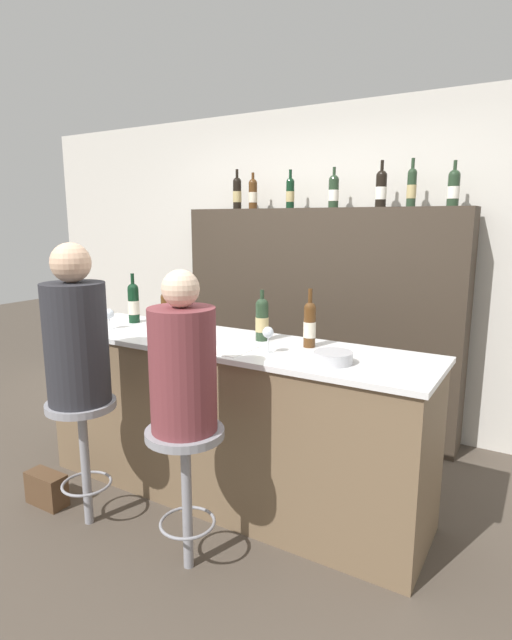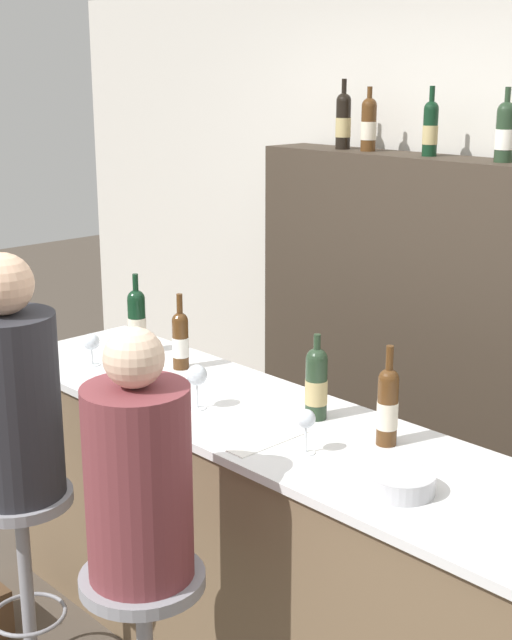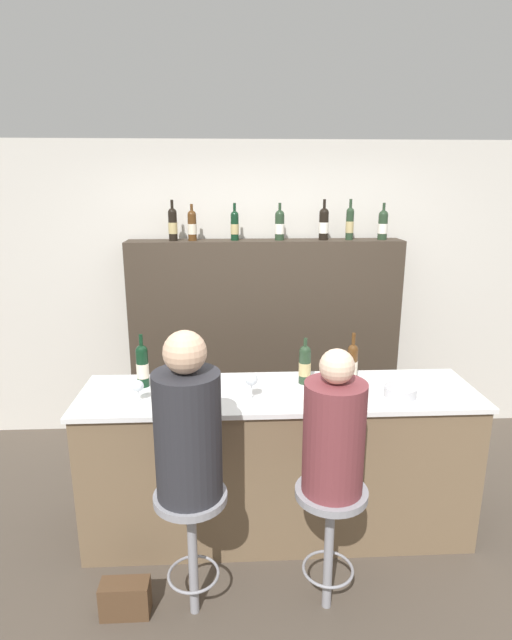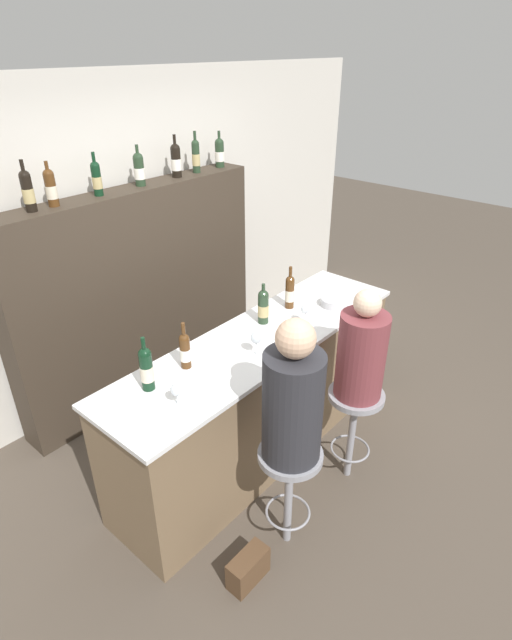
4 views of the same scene
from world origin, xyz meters
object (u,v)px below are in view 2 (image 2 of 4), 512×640
Objects in this scene: bar_stool_right at (144,621)px; bar_stool_left at (22,534)px; wine_bottle_backbar_1 at (369,124)px; wine_glass_1 at (197,377)px; wine_bottle_counter_1 at (180,339)px; wine_glass_0 at (91,343)px; wine_bottle_backbar_3 at (505,131)px; wine_bottle_backbar_0 at (343,120)px; wine_bottle_counter_0 at (137,321)px; guest_seated_left at (11,393)px; wine_bottle_backbar_2 at (430,128)px; metal_bowl at (401,483)px; wine_bottle_counter_2 at (316,383)px; guest_seated_right at (138,473)px; wine_bottle_counter_3 at (388,405)px; wine_glass_2 at (306,421)px.

bar_stool_left is at bearing 180.00° from bar_stool_right.
wine_bottle_backbar_1 is at bearing 92.73° from bar_stool_left.
wine_glass_1 reaches higher than bar_stool_right.
wine_bottle_backbar_1 is 2.52m from bar_stool_right.
wine_bottle_counter_1 is 0.37m from wine_glass_0.
wine_bottle_backbar_3 reaches higher than bar_stool_left.
wine_glass_1 is at bearing -67.73° from wine_bottle_backbar_0.
wine_bottle_counter_0 is at bearing 160.64° from wine_glass_1.
guest_seated_left reaches higher than wine_glass_0.
wine_bottle_counter_1 is 0.36× the size of guest_seated_left.
bar_stool_right is (0.97, -1.97, -1.35)m from wine_bottle_backbar_0.
wine_bottle_backbar_2 is 1.75m from wine_glass_0.
guest_seated_left is at bearing -90.00° from bar_stool_left.
wine_bottle_backbar_1 is at bearing 0.00° from wine_bottle_backbar_0.
bar_stool_right is (-0.52, -0.54, -0.45)m from metal_bowl.
wine_bottle_counter_2 reaches higher than bar_stool_left.
guest_seated_left reaches higher than guest_seated_right.
wine_bottle_counter_3 is 1.47m from wine_bottle_backbar_3.
guest_seated_right reaches higher than wine_glass_1.
guest_seated_left is at bearing -121.55° from wine_glass_1.
guest_seated_right is (0.00, -0.00, 0.48)m from bar_stool_right.
metal_bowl reaches higher than bar_stool_right.
wine_bottle_backbar_3 is 1.79m from metal_bowl.
wine_bottle_backbar_3 is (-0.06, 1.19, 0.79)m from wine_bottle_counter_2.
wine_bottle_backbar_2 is at bearing -0.00° from wine_bottle_backbar_1.
guest_seated_right is at bearing -54.53° from wine_glass_1.
wine_bottle_backbar_2 is (0.60, 1.19, 0.78)m from wine_bottle_counter_0.
wine_bottle_counter_2 is 1.02× the size of wine_bottle_backbar_1.
wine_glass_1 is 0.64m from guest_seated_left.
wine_bottle_backbar_2 is 1.56× the size of metal_bowl.
wine_bottle_backbar_1 reaches higher than wine_glass_0.
wine_bottle_backbar_0 is at bearing 86.67° from wine_glass_0.
wine_glass_1 is 0.22× the size of bar_stool_left.
wine_glass_0 is at bearing -124.03° from wine_bottle_backbar_3.
guest_seated_left is at bearing -180.00° from guest_seated_right.
wine_bottle_counter_1 reaches higher than bar_stool_left.
bar_stool_left is (0.35, -0.78, -0.56)m from wine_bottle_counter_0.
wine_glass_2 is (0.53, -0.00, -0.01)m from wine_glass_1.
bar_stool_right is at bearing -63.76° from wine_bottle_backbar_0.
wine_glass_1 is 0.86m from bar_stool_right.
bar_stool_left is at bearing -66.07° from wine_bottle_counter_0.
wine_glass_1 is at bearing -179.99° from metal_bowl.
wine_bottle_backbar_3 reaches higher than bar_stool_right.
wine_bottle_backbar_0 is (-1.24, 1.19, 0.80)m from wine_bottle_counter_3.
wine_bottle_backbar_2 reaches higher than guest_seated_right.
wine_bottle_counter_1 is 1.43m from wine_bottle_backbar_1.
wine_bottle_backbar_2 is at bearing 121.85° from wine_bottle_counter_3.
wine_bottle_counter_2 is 0.91× the size of wine_bottle_counter_3.
wine_bottle_counter_2 is 1.05m from wine_glass_0.
wine_bottle_backbar_0 is at bearing 116.24° from guest_seated_right.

